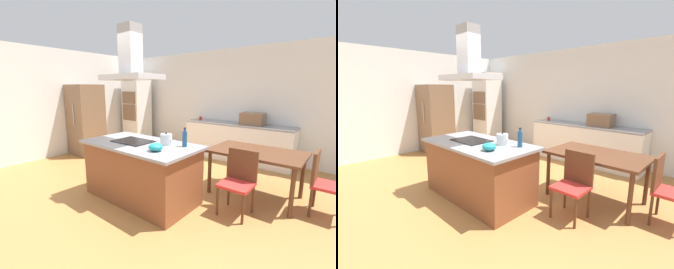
% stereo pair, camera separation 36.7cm
% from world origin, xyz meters
% --- Properties ---
extents(ground, '(16.00, 16.00, 0.00)m').
position_xyz_m(ground, '(0.00, 1.50, 0.00)').
color(ground, '#AD753D').
extents(wall_back, '(7.20, 0.10, 2.70)m').
position_xyz_m(wall_back, '(0.00, 3.25, 1.35)').
color(wall_back, white).
rests_on(wall_back, ground).
extents(wall_left, '(0.10, 8.80, 2.70)m').
position_xyz_m(wall_left, '(-3.45, 1.00, 1.35)').
color(wall_left, white).
rests_on(wall_left, ground).
extents(kitchen_island, '(1.84, 0.98, 0.90)m').
position_xyz_m(kitchen_island, '(0.00, 0.00, 0.45)').
color(kitchen_island, brown).
rests_on(kitchen_island, ground).
extents(cooktop, '(0.60, 0.44, 0.01)m').
position_xyz_m(cooktop, '(-0.16, 0.00, 0.91)').
color(cooktop, black).
rests_on(cooktop, kitchen_island).
extents(tea_kettle, '(0.23, 0.18, 0.19)m').
position_xyz_m(tea_kettle, '(0.38, 0.17, 0.98)').
color(tea_kettle, silver).
rests_on(tea_kettle, kitchen_island).
extents(olive_oil_bottle, '(0.07, 0.07, 0.28)m').
position_xyz_m(olive_oil_bottle, '(0.65, 0.26, 1.02)').
color(olive_oil_bottle, navy).
rests_on(olive_oil_bottle, kitchen_island).
extents(mixing_bowl, '(0.19, 0.19, 0.11)m').
position_xyz_m(mixing_bowl, '(0.49, -0.19, 0.95)').
color(mixing_bowl, teal).
rests_on(mixing_bowl, kitchen_island).
extents(back_counter, '(2.56, 0.62, 0.90)m').
position_xyz_m(back_counter, '(0.35, 2.88, 0.45)').
color(back_counter, white).
rests_on(back_counter, ground).
extents(countertop_microwave, '(0.50, 0.38, 0.28)m').
position_xyz_m(countertop_microwave, '(0.70, 2.88, 1.04)').
color(countertop_microwave, brown).
rests_on(countertop_microwave, back_counter).
extents(coffee_mug_red, '(0.08, 0.08, 0.09)m').
position_xyz_m(coffee_mug_red, '(-0.68, 2.87, 0.95)').
color(coffee_mug_red, red).
rests_on(coffee_mug_red, back_counter).
extents(wall_oven_stack, '(0.70, 0.66, 2.20)m').
position_xyz_m(wall_oven_stack, '(-2.90, 2.65, 1.10)').
color(wall_oven_stack, white).
rests_on(wall_oven_stack, ground).
extents(refrigerator, '(0.80, 0.73, 1.82)m').
position_xyz_m(refrigerator, '(-2.98, 0.90, 0.91)').
color(refrigerator, brown).
rests_on(refrigerator, ground).
extents(dining_table, '(1.40, 0.90, 0.75)m').
position_xyz_m(dining_table, '(1.36, 1.23, 0.67)').
color(dining_table, '#59331E').
rests_on(dining_table, ground).
extents(chair_at_right_end, '(0.42, 0.42, 0.89)m').
position_xyz_m(chair_at_right_end, '(2.28, 1.23, 0.51)').
color(chair_at_right_end, red).
rests_on(chair_at_right_end, ground).
extents(chair_facing_island, '(0.42, 0.42, 0.89)m').
position_xyz_m(chair_facing_island, '(1.36, 0.56, 0.51)').
color(chair_facing_island, red).
rests_on(chair_facing_island, ground).
extents(range_hood, '(0.90, 0.55, 0.78)m').
position_xyz_m(range_hood, '(-0.16, 0.00, 2.10)').
color(range_hood, '#ADADB2').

